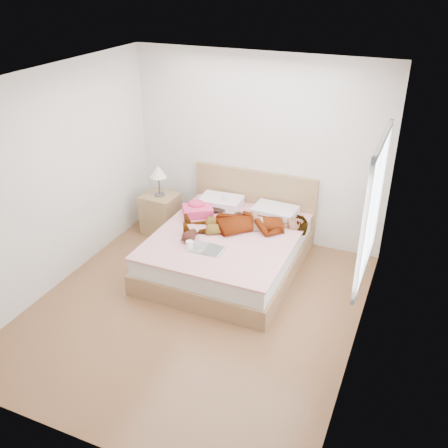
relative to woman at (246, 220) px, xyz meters
name	(u,v)px	position (x,y,z in m)	size (l,w,h in m)	color
ground	(195,308)	(-0.16, -1.20, -0.62)	(4.00, 4.00, 0.00)	#533519
woman	(246,220)	(0.00, 0.00, 0.00)	(0.62, 1.64, 0.23)	white
hair	(220,204)	(-0.57, 0.45, -0.07)	(0.43, 0.53, 0.08)	black
phone	(223,197)	(-0.50, 0.40, 0.07)	(0.05, 0.10, 0.01)	silver
room_shell	(373,209)	(1.61, -0.90, 0.88)	(4.00, 4.00, 4.00)	white
bed	(230,247)	(-0.16, -0.16, -0.35)	(1.80, 2.08, 1.00)	brown
towel	(197,209)	(-0.75, 0.09, -0.03)	(0.50, 0.48, 0.20)	#FF458D
magazine	(206,249)	(-0.24, -0.71, -0.10)	(0.42, 0.28, 0.02)	white
coffee_mug	(190,245)	(-0.43, -0.77, -0.06)	(0.14, 0.11, 0.10)	white
plush_toy	(189,236)	(-0.52, -0.60, -0.04)	(0.19, 0.26, 0.14)	black
nightstand	(161,211)	(-1.45, 0.29, -0.28)	(0.52, 0.47, 1.05)	olive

